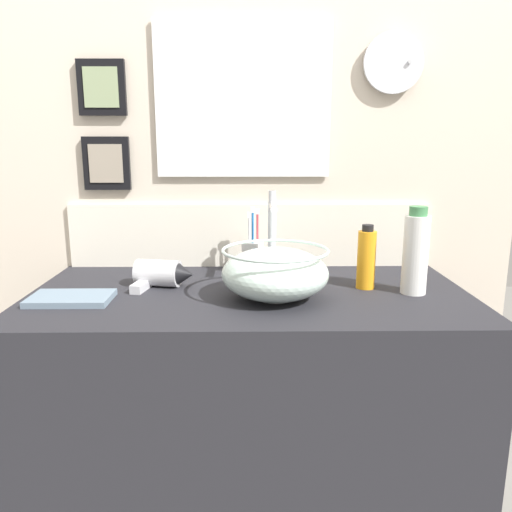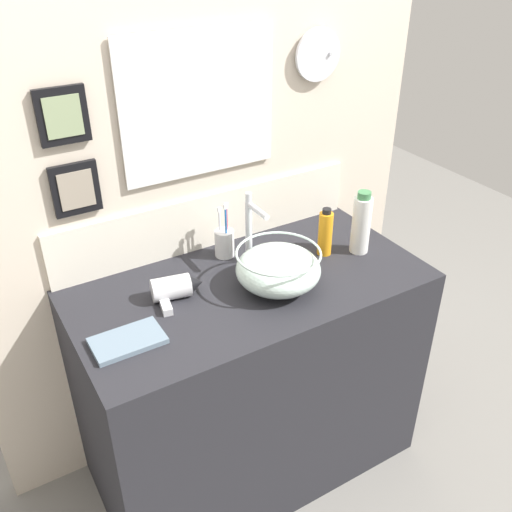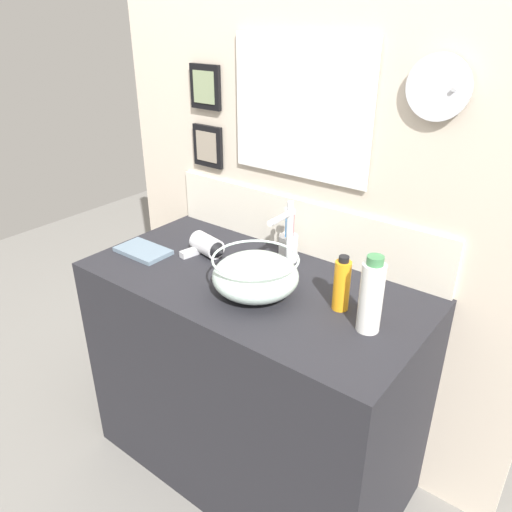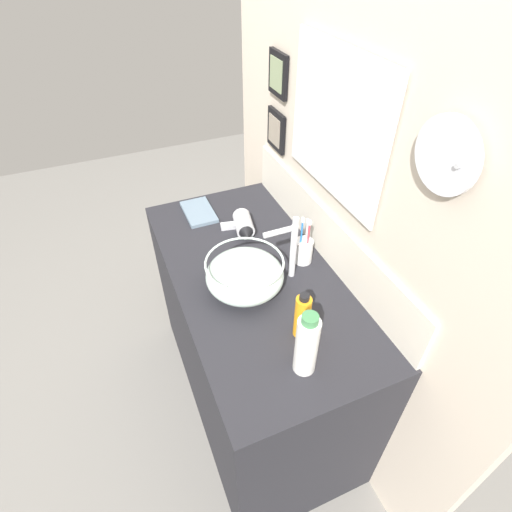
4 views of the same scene
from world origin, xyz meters
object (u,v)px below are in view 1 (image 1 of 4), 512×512
at_px(faucet, 272,230).
at_px(hair_drier, 162,274).
at_px(glass_bowl_sink, 274,273).
at_px(hand_towel, 70,298).
at_px(lotion_bottle, 415,253).
at_px(toothbrush_cup, 252,256).
at_px(soap_dispenser, 366,259).

bearing_deg(faucet, hair_drier, -169.43).
relative_size(glass_bowl_sink, hand_towel, 1.36).
height_order(faucet, lotion_bottle, faucet).
bearing_deg(hand_towel, toothbrush_cup, 31.27).
distance_m(soap_dispenser, hand_towel, 0.80).
xyz_separation_m(faucet, hand_towel, (-0.53, -0.19, -0.15)).
bearing_deg(soap_dispenser, glass_bowl_sink, -160.23).
bearing_deg(glass_bowl_sink, lotion_bottle, 6.39).
xyz_separation_m(hair_drier, toothbrush_cup, (0.26, 0.15, 0.02)).
distance_m(hair_drier, lotion_bottle, 0.70).
height_order(lotion_bottle, soap_dispenser, lotion_bottle).
bearing_deg(toothbrush_cup, faucet, -58.64).
bearing_deg(hair_drier, hand_towel, -147.49).
height_order(faucet, hand_towel, faucet).
height_order(soap_dispenser, hand_towel, soap_dispenser).
xyz_separation_m(hair_drier, lotion_bottle, (0.69, -0.07, 0.08)).
distance_m(toothbrush_cup, hand_towel, 0.55).
bearing_deg(soap_dispenser, hand_towel, -171.84).
height_order(glass_bowl_sink, hair_drier, glass_bowl_sink).
bearing_deg(hand_towel, soap_dispenser, 8.16).
relative_size(glass_bowl_sink, toothbrush_cup, 1.32).
bearing_deg(soap_dispenser, toothbrush_cup, 151.18).
bearing_deg(glass_bowl_sink, faucet, 90.00).
xyz_separation_m(glass_bowl_sink, hair_drier, (-0.31, 0.12, -0.03)).
height_order(glass_bowl_sink, toothbrush_cup, toothbrush_cup).
height_order(lotion_bottle, hand_towel, lotion_bottle).
height_order(hair_drier, soap_dispenser, soap_dispenser).
xyz_separation_m(lotion_bottle, soap_dispenser, (-0.12, 0.05, -0.03)).
height_order(hair_drier, hand_towel, hair_drier).
distance_m(toothbrush_cup, lotion_bottle, 0.49).
distance_m(hair_drier, toothbrush_cup, 0.30).
xyz_separation_m(hair_drier, soap_dispenser, (0.57, -0.02, 0.05)).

